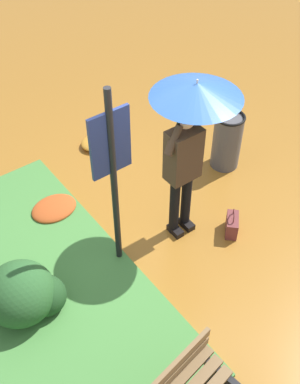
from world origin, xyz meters
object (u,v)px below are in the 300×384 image
object	(u,v)px
info_sign_post	(112,164)
handbag	(232,225)
trash_bin	(227,141)
person_with_umbrella	(190,123)

from	to	relation	value
info_sign_post	handbag	size ratio (longest dim) A/B	6.22
trash_bin	person_with_umbrella	bearing A→B (deg)	-156.10
trash_bin	info_sign_post	bearing A→B (deg)	-167.25
info_sign_post	trash_bin	bearing A→B (deg)	12.75
person_with_umbrella	info_sign_post	distance (m)	0.95
info_sign_post	handbag	world-z (taller)	info_sign_post
person_with_umbrella	trash_bin	distance (m)	1.76
handbag	trash_bin	xyz separation A→B (m)	(0.83, 1.00, 0.29)
handbag	trash_bin	world-z (taller)	trash_bin
handbag	trash_bin	bearing A→B (deg)	50.20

